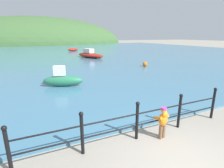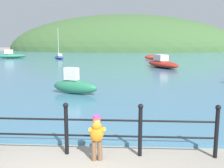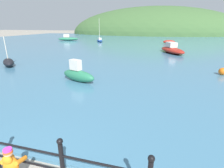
# 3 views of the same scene
# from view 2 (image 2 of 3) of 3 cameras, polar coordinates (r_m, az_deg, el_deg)

# --- Properties ---
(water) EXTENTS (80.00, 60.00, 0.10)m
(water) POSITION_cam_2_polar(r_m,az_deg,el_deg) (36.23, 1.88, 5.35)
(water) COLOR teal
(water) RESTS_ON ground
(far_hillside) EXTENTS (62.07, 34.14, 19.02)m
(far_hillside) POSITION_cam_2_polar(r_m,az_deg,el_deg) (71.91, 2.63, 7.28)
(far_hillside) COLOR #3D6033
(far_hillside) RESTS_ON ground
(iron_railing) EXTENTS (6.81, 0.12, 1.21)m
(iron_railing) POSITION_cam_2_polar(r_m,az_deg,el_deg) (6.10, -9.92, -9.21)
(iron_railing) COLOR black
(iron_railing) RESTS_ON ground
(child_in_coat) EXTENTS (0.42, 0.41, 1.00)m
(child_in_coat) POSITION_cam_2_polar(r_m,az_deg,el_deg) (5.72, -3.34, -10.77)
(child_in_coat) COLOR brown
(child_in_coat) RESTS_ON ground
(boat_red_dinghy) EXTENTS (2.49, 3.60, 4.29)m
(boat_red_dinghy) POSITION_cam_2_polar(r_m,az_deg,el_deg) (37.62, -11.46, 5.80)
(boat_red_dinghy) COLOR #1E4793
(boat_red_dinghy) RESTS_ON water
(boat_nearest_quay) EXTENTS (4.35, 2.72, 1.25)m
(boat_nearest_quay) POSITION_cam_2_polar(r_m,az_deg,el_deg) (40.87, -21.13, 5.82)
(boat_nearest_quay) COLOR #287551
(boat_nearest_quay) RESTS_ON water
(boat_far_left) EXTENTS (2.43, 1.42, 1.24)m
(boat_far_left) POSITION_cam_2_polar(r_m,az_deg,el_deg) (12.50, -8.15, -0.28)
(boat_far_left) COLOR #287551
(boat_far_left) RESTS_ON water
(boat_blue_hull) EXTENTS (3.33, 4.96, 1.20)m
(boat_blue_hull) POSITION_cam_2_polar(r_m,az_deg,el_deg) (25.18, 10.92, 4.43)
(boat_blue_hull) COLOR maroon
(boat_blue_hull) RESTS_ON water
(boat_green_fishing) EXTENTS (2.10, 0.98, 0.61)m
(boat_green_fishing) POSITION_cam_2_polar(r_m,az_deg,el_deg) (36.16, 8.70, 5.80)
(boat_green_fishing) COLOR maroon
(boat_green_fishing) RESTS_ON water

